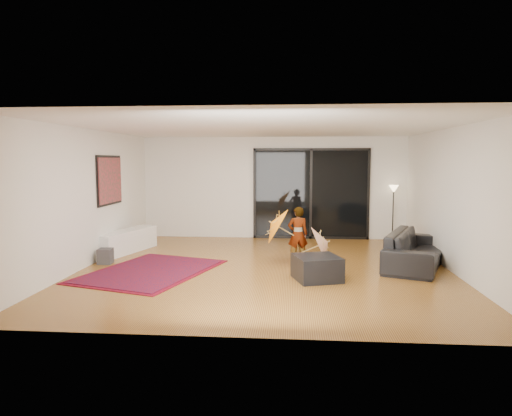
# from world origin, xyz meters

# --- Properties ---
(floor) EXTENTS (7.00, 7.00, 0.00)m
(floor) POSITION_xyz_m (0.00, 0.00, 0.00)
(floor) COLOR olive
(floor) RESTS_ON ground
(ceiling) EXTENTS (7.00, 7.00, 0.00)m
(ceiling) POSITION_xyz_m (0.00, 0.00, 2.70)
(ceiling) COLOR white
(ceiling) RESTS_ON wall_back
(wall_back) EXTENTS (7.00, 0.00, 7.00)m
(wall_back) POSITION_xyz_m (0.00, 3.50, 1.35)
(wall_back) COLOR silver
(wall_back) RESTS_ON floor
(wall_front) EXTENTS (7.00, 0.00, 7.00)m
(wall_front) POSITION_xyz_m (0.00, -3.50, 1.35)
(wall_front) COLOR silver
(wall_front) RESTS_ON floor
(wall_left) EXTENTS (0.00, 7.00, 7.00)m
(wall_left) POSITION_xyz_m (-3.50, 0.00, 1.35)
(wall_left) COLOR silver
(wall_left) RESTS_ON floor
(wall_right) EXTENTS (0.00, 7.00, 7.00)m
(wall_right) POSITION_xyz_m (3.50, 0.00, 1.35)
(wall_right) COLOR silver
(wall_right) RESTS_ON floor
(sliding_door) EXTENTS (3.06, 0.07, 2.40)m
(sliding_door) POSITION_xyz_m (1.00, 3.47, 1.20)
(sliding_door) COLOR black
(sliding_door) RESTS_ON wall_back
(painting) EXTENTS (0.04, 1.28, 1.08)m
(painting) POSITION_xyz_m (-3.46, 1.00, 1.65)
(painting) COLOR black
(painting) RESTS_ON wall_left
(media_console) EXTENTS (0.93, 1.86, 0.50)m
(media_console) POSITION_xyz_m (-3.25, 1.30, 0.25)
(media_console) COLOR white
(media_console) RESTS_ON floor
(speaker) EXTENTS (0.29, 0.29, 0.31)m
(speaker) POSITION_xyz_m (-3.25, 0.13, 0.15)
(speaker) COLOR #424244
(speaker) RESTS_ON floor
(persian_rug) EXTENTS (2.64, 3.14, 0.02)m
(persian_rug) POSITION_xyz_m (-2.13, -0.45, 0.01)
(persian_rug) COLOR #5F0818
(persian_rug) RESTS_ON floor
(sofa) EXTENTS (1.74, 2.52, 0.69)m
(sofa) POSITION_xyz_m (2.95, 0.42, 0.34)
(sofa) COLOR black
(sofa) RESTS_ON floor
(ottoman) EXTENTS (0.93, 0.93, 0.42)m
(ottoman) POSITION_xyz_m (0.95, -0.79, 0.21)
(ottoman) COLOR black
(ottoman) RESTS_ON floor
(floor_lamp) EXTENTS (0.25, 0.25, 1.45)m
(floor_lamp) POSITION_xyz_m (3.10, 3.25, 1.14)
(floor_lamp) COLOR black
(floor_lamp) RESTS_ON floor
(child) EXTENTS (0.46, 0.34, 1.14)m
(child) POSITION_xyz_m (0.63, 0.63, 0.57)
(child) COLOR #999999
(child) RESTS_ON floor
(parasol_orange) EXTENTS (0.55, 0.80, 0.86)m
(parasol_orange) POSITION_xyz_m (0.08, 0.58, 0.73)
(parasol_orange) COLOR orange
(parasol_orange) RESTS_ON child
(parasol_white) EXTENTS (0.51, 0.82, 0.90)m
(parasol_white) POSITION_xyz_m (1.23, 0.48, 0.50)
(parasol_white) COLOR silver
(parasol_white) RESTS_ON floor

